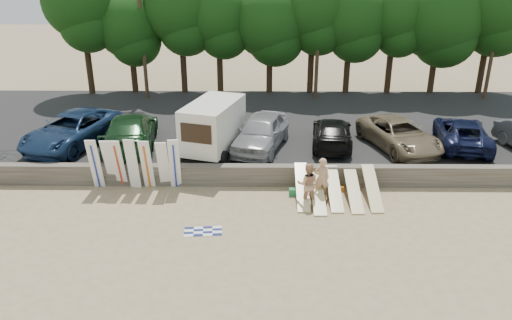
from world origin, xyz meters
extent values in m
plane|color=tan|center=(0.00, 0.00, 0.00)|extent=(120.00, 120.00, 0.00)
cube|color=#6B6356|center=(0.00, 3.00, 0.50)|extent=(44.00, 0.50, 1.00)
cube|color=#282828|center=(0.00, 10.50, 0.35)|extent=(44.00, 14.50, 0.70)
cylinder|color=#382616|center=(-14.31, 17.11, 2.90)|extent=(0.44, 0.44, 4.40)
sphere|color=#164914|center=(-14.31, 17.11, 7.19)|extent=(5.28, 5.28, 5.28)
cylinder|color=#382616|center=(-11.24, 17.60, 2.36)|extent=(0.44, 0.44, 3.33)
sphere|color=#164914|center=(-11.24, 17.60, 5.62)|extent=(4.94, 4.94, 4.94)
cylinder|color=#382616|center=(-7.55, 17.60, 2.76)|extent=(0.44, 0.44, 4.12)
sphere|color=#164914|center=(-7.55, 17.60, 6.79)|extent=(5.32, 5.32, 5.32)
cylinder|color=#382616|center=(-4.89, 17.60, 2.60)|extent=(0.44, 0.44, 3.80)
sphere|color=#164914|center=(-4.89, 17.60, 6.31)|extent=(4.93, 4.93, 4.93)
cylinder|color=#382616|center=(-1.27, 17.60, 2.48)|extent=(0.44, 0.44, 3.55)
sphere|color=#164914|center=(-1.27, 17.60, 5.95)|extent=(5.55, 5.55, 5.55)
cylinder|color=#382616|center=(1.74, 17.60, 2.78)|extent=(0.44, 0.44, 4.16)
sphere|color=#164914|center=(1.74, 17.60, 6.84)|extent=(5.27, 5.27, 5.27)
cylinder|color=#382616|center=(4.39, 17.60, 2.56)|extent=(0.44, 0.44, 3.72)
sphere|color=#164914|center=(4.39, 17.60, 6.20)|extent=(5.29, 5.29, 5.29)
cylinder|color=#382616|center=(7.45, 17.60, 2.61)|extent=(0.44, 0.44, 3.83)
sphere|color=#164914|center=(7.45, 17.60, 6.35)|extent=(4.61, 4.61, 4.61)
cylinder|color=#382616|center=(10.64, 17.60, 2.55)|extent=(0.44, 0.44, 3.70)
sphere|color=#164914|center=(10.64, 17.60, 6.16)|extent=(6.13, 6.13, 6.13)
cylinder|color=#382616|center=(14.20, 17.60, 2.87)|extent=(0.44, 0.44, 4.35)
sphere|color=#164914|center=(14.20, 17.60, 7.12)|extent=(6.03, 6.03, 6.03)
cylinder|color=#473321|center=(-10.00, 16.00, 5.20)|extent=(0.26, 0.26, 9.00)
cylinder|color=#473321|center=(2.00, 16.00, 5.20)|extent=(0.26, 0.26, 9.00)
cylinder|color=#473321|center=(14.00, 16.00, 5.20)|extent=(0.26, 0.26, 9.00)
cube|color=silver|center=(-4.29, 5.47, 2.21)|extent=(3.22, 4.59, 2.29)
cube|color=black|center=(-4.91, 3.46, 2.42)|extent=(1.50, 0.50, 0.94)
cylinder|color=black|center=(-5.73, 4.50, 1.04)|extent=(0.40, 0.72, 0.69)
cylinder|color=black|center=(-3.65, 3.85, 1.04)|extent=(0.40, 0.72, 0.69)
cylinder|color=black|center=(-4.93, 7.08, 1.04)|extent=(0.40, 0.72, 0.69)
cylinder|color=black|center=(-2.85, 6.44, 1.04)|extent=(0.40, 0.72, 0.69)
imported|color=#152A4C|center=(-11.88, 6.33, 1.57)|extent=(4.67, 6.85, 1.74)
imported|color=black|center=(-8.73, 6.08, 1.61)|extent=(3.32, 6.52, 1.81)
imported|color=#95969A|center=(-1.84, 6.05, 1.60)|extent=(3.46, 5.67, 1.80)
imported|color=black|center=(1.93, 6.50, 1.43)|extent=(2.59, 5.22, 1.46)
imported|color=#78664C|center=(5.39, 6.13, 1.47)|extent=(4.10, 6.05, 1.54)
imported|color=black|center=(8.80, 6.45, 1.45)|extent=(3.51, 5.79, 1.50)
cube|color=white|center=(-9.50, 2.44, 1.28)|extent=(0.50, 0.63, 2.55)
cube|color=white|center=(-8.85, 2.59, 1.25)|extent=(0.52, 0.83, 2.51)
cube|color=white|center=(-8.44, 2.51, 1.26)|extent=(0.53, 0.77, 2.52)
cube|color=white|center=(-7.77, 2.43, 1.28)|extent=(0.54, 0.55, 2.57)
cube|color=white|center=(-7.11, 2.44, 1.27)|extent=(0.51, 0.71, 2.53)
cube|color=white|center=(-6.35, 2.46, 1.25)|extent=(0.54, 0.88, 2.49)
cube|color=white|center=(-5.84, 2.52, 1.28)|extent=(0.56, 0.65, 2.56)
cube|color=beige|center=(0.01, 1.60, 0.58)|extent=(0.56, 2.82, 1.16)
cube|color=beige|center=(0.68, 1.33, 0.42)|extent=(0.56, 2.92, 0.84)
cube|color=beige|center=(1.44, 1.58, 0.51)|extent=(0.56, 2.87, 1.02)
cube|color=beige|center=(2.29, 1.48, 0.50)|extent=(0.56, 2.87, 1.00)
cube|color=beige|center=(3.15, 1.58, 0.55)|extent=(0.56, 2.84, 1.10)
imported|color=tan|center=(0.86, 1.66, 0.97)|extent=(0.73, 0.50, 1.95)
imported|color=tan|center=(0.19, 1.06, 0.97)|extent=(0.97, 0.77, 1.94)
cube|color=#248548|center=(-0.37, 1.89, 0.16)|extent=(0.41, 0.34, 0.32)
cube|color=orange|center=(1.89, 2.40, 0.11)|extent=(0.34, 0.30, 0.22)
plane|color=white|center=(-4.15, -1.37, 0.01)|extent=(1.62, 1.62, 0.00)
camera|label=1|loc=(-1.84, -18.59, 10.29)|focal=35.00mm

